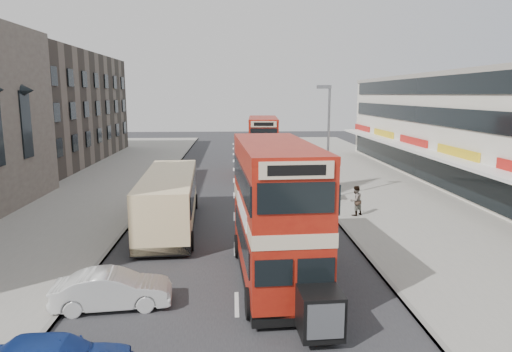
% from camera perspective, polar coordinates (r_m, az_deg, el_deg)
% --- Properties ---
extents(ground, '(160.00, 160.00, 0.00)m').
position_cam_1_polar(ground, '(15.28, -2.36, -19.12)').
color(ground, '#28282B').
rests_on(ground, ground).
extents(road_surface, '(12.00, 90.00, 0.01)m').
position_cam_1_polar(road_surface, '(34.15, -2.74, -2.45)').
color(road_surface, '#28282B').
rests_on(road_surface, ground).
extents(pavement_right, '(12.00, 90.00, 0.15)m').
position_cam_1_polar(pavement_right, '(36.22, 16.62, -2.03)').
color(pavement_right, gray).
rests_on(pavement_right, ground).
extents(pavement_left, '(12.00, 90.00, 0.15)m').
position_cam_1_polar(pavement_left, '(36.15, -22.14, -2.38)').
color(pavement_left, gray).
rests_on(pavement_left, ground).
extents(kerb_left, '(0.20, 90.00, 0.16)m').
position_cam_1_polar(kerb_left, '(34.66, -12.89, -2.39)').
color(kerb_left, gray).
rests_on(kerb_left, ground).
extents(kerb_right, '(0.20, 90.00, 0.16)m').
position_cam_1_polar(kerb_right, '(34.69, 7.39, -2.20)').
color(kerb_right, gray).
rests_on(kerb_right, ground).
extents(brick_terrace, '(14.00, 28.00, 12.00)m').
position_cam_1_polar(brick_terrace, '(55.82, -26.32, 7.64)').
color(brick_terrace, '#66594C').
rests_on(brick_terrace, ground).
extents(commercial_row, '(9.90, 46.20, 9.30)m').
position_cam_1_polar(commercial_row, '(40.71, 26.65, 5.21)').
color(commercial_row, beige).
rests_on(commercial_row, ground).
extents(street_lamp, '(1.00, 0.20, 8.12)m').
position_cam_1_polar(street_lamp, '(32.13, 8.96, 5.27)').
color(street_lamp, slate).
rests_on(street_lamp, ground).
extents(bus_main, '(3.22, 9.95, 5.45)m').
position_cam_1_polar(bus_main, '(18.15, 2.45, -4.52)').
color(bus_main, black).
rests_on(bus_main, ground).
extents(bus_second, '(3.03, 9.57, 5.21)m').
position_cam_1_polar(bus_second, '(42.65, 0.90, 3.83)').
color(bus_second, black).
rests_on(bus_second, ground).
extents(coach, '(3.34, 10.99, 2.88)m').
position_cam_1_polar(coach, '(26.13, -10.85, -2.77)').
color(coach, black).
rests_on(coach, ground).
extents(car_left_front, '(4.22, 1.85, 1.35)m').
position_cam_1_polar(car_left_front, '(17.31, -17.58, -13.45)').
color(car_left_front, silver).
rests_on(car_left_front, ground).
extents(car_right_a, '(4.38, 2.02, 1.24)m').
position_cam_1_polar(car_right_a, '(32.19, 6.21, -2.16)').
color(car_right_a, '#A53710').
rests_on(car_right_a, ground).
extents(car_right_b, '(4.35, 2.05, 1.20)m').
position_cam_1_polar(car_right_b, '(36.16, 4.81, -0.80)').
color(car_right_b, '#C03A13').
rests_on(car_right_b, ground).
extents(car_right_c, '(3.62, 1.83, 1.18)m').
position_cam_1_polar(car_right_c, '(45.94, 3.80, 1.56)').
color(car_right_c, teal).
rests_on(car_right_c, ground).
extents(pedestrian_near, '(0.83, 0.75, 1.87)m').
position_cam_1_polar(pedestrian_near, '(28.47, 12.42, -3.02)').
color(pedestrian_near, gray).
rests_on(pedestrian_near, pavement_right).
extents(pedestrian_far, '(1.08, 0.66, 1.72)m').
position_cam_1_polar(pedestrian_far, '(42.99, 7.90, 1.45)').
color(pedestrian_far, gray).
rests_on(pedestrian_far, pavement_right).
extents(cyclist, '(0.75, 1.69, 2.30)m').
position_cam_1_polar(cyclist, '(36.09, 3.85, -0.44)').
color(cyclist, gray).
rests_on(cyclist, ground).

